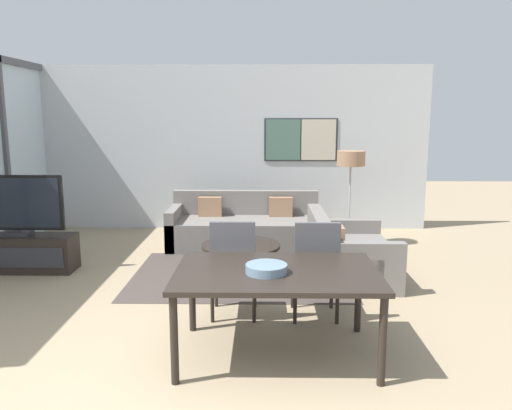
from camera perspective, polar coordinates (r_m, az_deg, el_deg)
name	(u,v)px	position (r m, az deg, el deg)	size (l,w,h in m)	color
wall_back	(223,148)	(8.65, -3.81, 6.50)	(7.10, 0.09, 2.80)	silver
area_rug	(241,275)	(6.26, -1.73, -7.98)	(2.66, 1.95, 0.01)	#473D38
tv_console	(19,253)	(7.06, -25.50, -4.98)	(1.43, 0.43, 0.46)	black
television	(14,205)	(6.93, -25.88, -0.04)	(1.23, 0.20, 0.77)	#2D2D33
sofa_main	(245,228)	(7.63, -1.25, -2.62)	(2.26, 0.96, 0.80)	slate
sofa_side	(344,256)	(6.19, 10.08, -5.81)	(0.96, 1.36, 0.80)	slate
coffee_table	(241,252)	(6.18, -1.74, -5.39)	(0.97, 0.97, 0.40)	black
dining_table	(277,278)	(4.07, 2.38, -8.32)	(1.64, 1.06, 0.73)	black
dining_chair_left	(234,265)	(4.85, -2.58, -6.84)	(0.46, 0.46, 0.99)	#4C4C51
dining_chair_centre	(316,266)	(4.84, 6.84, -6.92)	(0.46, 0.46, 0.99)	#4C4C51
fruit_bowl	(266,268)	(3.97, 1.20, -7.21)	(0.33, 0.33, 0.07)	slate
floor_lamp	(351,164)	(7.51, 10.79, 4.65)	(0.41, 0.41, 1.45)	#2D2D33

